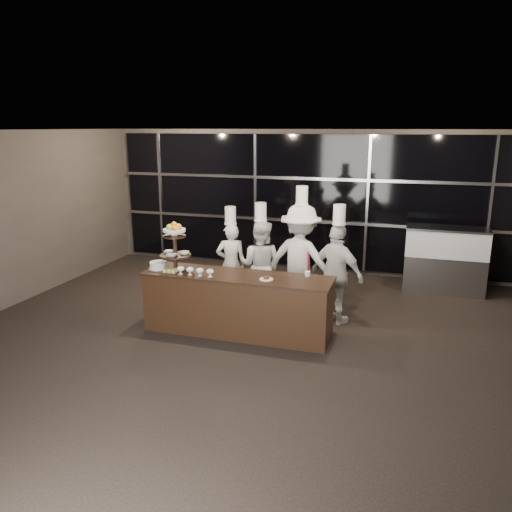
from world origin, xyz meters
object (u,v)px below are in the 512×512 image
(chef_b, at_px, (261,264))
(chef_d, at_px, (337,273))
(buffet_counter, at_px, (237,304))
(chef_a, at_px, (231,262))
(layer_cake, at_px, (158,265))
(display_case, at_px, (445,256))
(chef_c, at_px, (300,260))
(display_stand, at_px, (175,243))

(chef_b, xyz_separation_m, chef_d, (1.33, -0.28, 0.04))
(buffet_counter, height_order, chef_a, chef_a)
(chef_a, bearing_deg, chef_b, -11.16)
(buffet_counter, bearing_deg, layer_cake, -177.75)
(display_case, relative_size, chef_b, 0.80)
(buffet_counter, distance_m, chef_c, 1.37)
(chef_a, bearing_deg, display_case, 26.51)
(display_case, bearing_deg, chef_a, -153.49)
(layer_cake, height_order, chef_a, chef_a)
(chef_a, xyz_separation_m, chef_c, (1.27, -0.17, 0.18))
(buffet_counter, distance_m, layer_cake, 1.37)
(chef_a, bearing_deg, layer_cake, -119.15)
(chef_a, bearing_deg, buffet_counter, -65.93)
(display_stand, distance_m, chef_d, 2.56)
(chef_a, relative_size, chef_d, 0.91)
(chef_b, bearing_deg, layer_cake, -137.75)
(display_stand, bearing_deg, display_case, 36.81)
(buffet_counter, xyz_separation_m, display_stand, (-1.00, -0.00, 0.87))
(chef_b, bearing_deg, chef_c, -4.32)
(buffet_counter, height_order, display_case, display_case)
(chef_a, distance_m, chef_d, 1.95)
(display_case, relative_size, chef_a, 0.85)
(display_case, height_order, chef_b, chef_b)
(display_stand, xyz_separation_m, display_case, (4.07, 3.04, -0.65))
(layer_cake, distance_m, display_case, 5.34)
(chef_a, height_order, chef_c, chef_c)
(buffet_counter, xyz_separation_m, chef_c, (0.72, 1.07, 0.47))
(display_case, relative_size, chef_d, 0.77)
(buffet_counter, bearing_deg, display_case, 44.78)
(display_stand, relative_size, chef_d, 0.39)
(display_stand, bearing_deg, chef_b, 47.74)
(chef_a, relative_size, chef_b, 0.94)
(layer_cake, bearing_deg, display_stand, 10.41)
(buffet_counter, bearing_deg, chef_b, 88.89)
(chef_b, distance_m, chef_d, 1.36)
(layer_cake, bearing_deg, chef_c, 29.38)
(display_stand, xyz_separation_m, layer_cake, (-0.27, -0.05, -0.37))
(chef_b, bearing_deg, chef_d, -11.88)
(display_stand, relative_size, chef_c, 0.35)
(buffet_counter, xyz_separation_m, chef_b, (0.02, 1.12, 0.32))
(chef_d, bearing_deg, chef_a, 168.34)
(display_case, bearing_deg, buffet_counter, -135.22)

